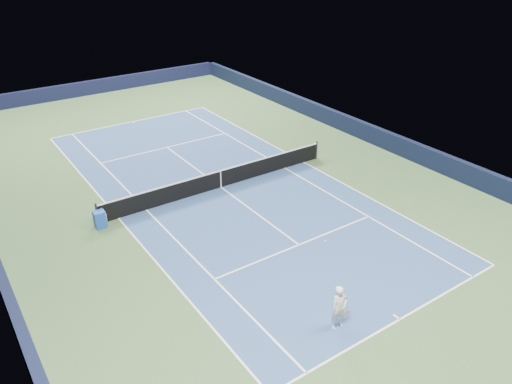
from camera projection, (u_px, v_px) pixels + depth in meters
ground at (221, 187)px, 25.66m from camera, size 40.00×40.00×0.00m
wall_far at (93, 87)px, 39.84m from camera, size 22.00×0.35×1.10m
wall_right at (371, 134)px, 30.80m from camera, size 0.35×40.00×1.10m
court_surface at (221, 187)px, 25.66m from camera, size 10.97×23.77×0.01m
baseline_far at (132, 122)px, 34.31m from camera, size 10.97×0.08×0.00m
baseline_near at (400, 319)px, 16.99m from camera, size 10.97×0.08×0.00m
sideline_doubles_right at (304, 162)px, 28.39m from camera, size 0.08×23.77×0.00m
sideline_doubles_left at (118, 218)px, 22.91m from camera, size 0.08×23.77×0.00m
sideline_singles_right at (285, 168)px, 27.71m from camera, size 0.08×23.77×0.00m
sideline_singles_left at (146, 210)px, 23.60m from camera, size 0.08×23.77×0.00m
service_line_far at (167, 147)px, 30.32m from camera, size 8.23×0.08×0.00m
service_line_near at (299, 245)px, 20.99m from camera, size 8.23×0.08×0.00m
center_service_line at (221, 187)px, 25.65m from camera, size 0.08×12.80×0.00m
center_mark_far at (133, 122)px, 34.20m from camera, size 0.08×0.30×0.00m
center_mark_near at (397, 317)px, 17.10m from camera, size 0.08×0.30×0.00m
tennis_net at (221, 179)px, 25.42m from camera, size 12.90×0.10×1.07m
sponsor_cube at (100, 219)px, 22.08m from camera, size 0.58×0.46×0.80m
tennis_player at (339, 308)px, 16.32m from camera, size 0.77×1.24×2.86m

